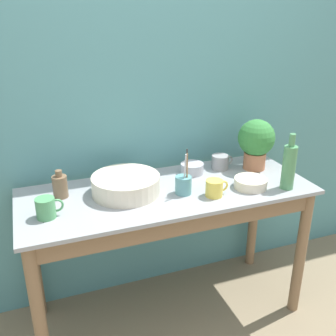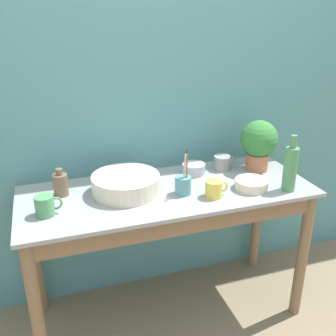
{
  "view_description": "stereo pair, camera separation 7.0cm",
  "coord_description": "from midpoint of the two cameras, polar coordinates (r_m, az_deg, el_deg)",
  "views": [
    {
      "loc": [
        -0.64,
        -1.41,
        1.66
      ],
      "look_at": [
        0.0,
        0.29,
        0.91
      ],
      "focal_mm": 42.0,
      "sensor_mm": 36.0,
      "label": 1
    },
    {
      "loc": [
        -0.57,
        -1.43,
        1.66
      ],
      "look_at": [
        0.0,
        0.29,
        0.91
      ],
      "focal_mm": 42.0,
      "sensor_mm": 36.0,
      "label": 2
    }
  ],
  "objects": [
    {
      "name": "wall_back",
      "position": [
        2.19,
        -4.15,
        10.35
      ],
      "size": [
        6.0,
        0.05,
        2.4
      ],
      "color": "teal",
      "rests_on": "ground_plane"
    },
    {
      "name": "counter_table",
      "position": [
        2.06,
        -0.73,
        -7.28
      ],
      "size": [
        1.5,
        0.58,
        0.79
      ],
      "color": "#846647",
      "rests_on": "ground_plane"
    },
    {
      "name": "potted_plant",
      "position": [
        2.26,
        11.8,
        3.84
      ],
      "size": [
        0.21,
        0.21,
        0.29
      ],
      "color": "#B7704C",
      "rests_on": "counter_table"
    },
    {
      "name": "bowl_wash_large",
      "position": [
        1.97,
        -7.15,
        -2.42
      ],
      "size": [
        0.34,
        0.34,
        0.09
      ],
      "color": "beige",
      "rests_on": "counter_table"
    },
    {
      "name": "bottle_tall",
      "position": [
        2.06,
        16.22,
        0.25
      ],
      "size": [
        0.07,
        0.07,
        0.29
      ],
      "color": "#4C8C59",
      "rests_on": "counter_table"
    },
    {
      "name": "bottle_short",
      "position": [
        2.0,
        -16.37,
        -2.53
      ],
      "size": [
        0.07,
        0.07,
        0.14
      ],
      "color": "brown",
      "rests_on": "counter_table"
    },
    {
      "name": "mug_yellow",
      "position": [
        1.94,
        5.75,
        -2.92
      ],
      "size": [
        0.12,
        0.09,
        0.08
      ],
      "color": "#E5CC4C",
      "rests_on": "counter_table"
    },
    {
      "name": "mug_grey",
      "position": [
        2.27,
        6.74,
        0.88
      ],
      "size": [
        0.13,
        0.1,
        0.08
      ],
      "color": "gray",
      "rests_on": "counter_table"
    },
    {
      "name": "mug_green",
      "position": [
        1.83,
        -18.32,
        -5.53
      ],
      "size": [
        0.12,
        0.09,
        0.09
      ],
      "color": "#4C935B",
      "rests_on": "counter_table"
    },
    {
      "name": "bowl_small_steel",
      "position": [
        2.2,
        2.6,
        -0.06
      ],
      "size": [
        0.13,
        0.13,
        0.06
      ],
      "color": "#A8A8B2",
      "rests_on": "counter_table"
    },
    {
      "name": "bowl_small_cream",
      "position": [
        2.07,
        10.94,
        -2.15
      ],
      "size": [
        0.17,
        0.17,
        0.05
      ],
      "color": "beige",
      "rests_on": "counter_table"
    },
    {
      "name": "utensil_cup",
      "position": [
        1.95,
        1.24,
        -2.39
      ],
      "size": [
        0.08,
        0.08,
        0.23
      ],
      "color": "#569399",
      "rests_on": "counter_table"
    }
  ]
}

